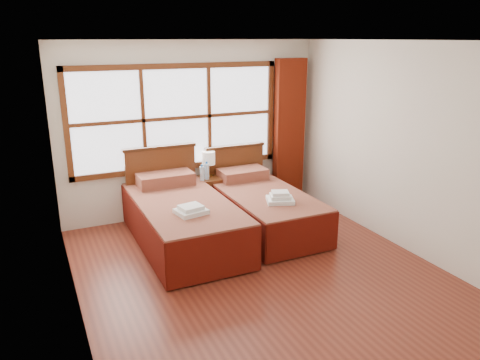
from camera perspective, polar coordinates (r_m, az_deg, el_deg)
name	(u,v)px	position (r m, az deg, el deg)	size (l,w,h in m)	color
floor	(260,272)	(5.57, 2.46, -11.19)	(4.50, 4.50, 0.00)	maroon
ceiling	(263,40)	(4.91, 2.86, 16.64)	(4.50, 4.50, 0.00)	white
wall_back	(193,130)	(7.11, -5.79, 6.14)	(4.00, 4.00, 0.00)	silver
wall_left	(67,189)	(4.56, -20.29, -1.05)	(4.50, 4.50, 0.00)	silver
wall_right	(403,148)	(6.24, 19.20, 3.76)	(4.50, 4.50, 0.00)	silver
window	(177,118)	(6.96, -7.69, 7.52)	(3.16, 0.06, 1.56)	white
curtain	(289,131)	(7.67, 6.00, 5.95)	(0.50, 0.16, 2.30)	#671A0A
bed_left	(182,218)	(6.24, -7.09, -4.64)	(1.15, 2.23, 1.12)	#3E1D0C
bed_right	(262,207)	(6.68, 2.75, -3.30)	(1.05, 2.07, 1.02)	#3E1D0C
nightstand	(208,196)	(7.17, -3.92, -2.01)	(0.45, 0.44, 0.59)	#582A13
towels_left	(191,210)	(5.65, -5.99, -3.67)	(0.39, 0.36, 0.10)	white
towels_right	(280,198)	(6.18, 4.92, -2.19)	(0.43, 0.41, 0.15)	white
lamp	(208,159)	(7.10, -3.86, 2.60)	(0.20, 0.20, 0.39)	gold
bottle_near	(202,173)	(6.91, -4.65, 0.81)	(0.07, 0.07, 0.25)	silver
bottle_far	(207,171)	(6.99, -4.07, 1.09)	(0.07, 0.07, 0.27)	silver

